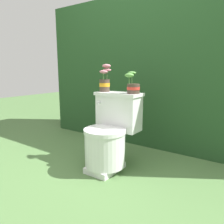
# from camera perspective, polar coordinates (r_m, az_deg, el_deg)

# --- Properties ---
(ground_plane) EXTENTS (12.00, 12.00, 0.00)m
(ground_plane) POSITION_cam_1_polar(r_m,az_deg,el_deg) (2.09, -2.17, -15.41)
(ground_plane) COLOR #4C703D
(hedge_backdrop) EXTENTS (3.01, 0.71, 1.80)m
(hedge_backdrop) POSITION_cam_1_polar(r_m,az_deg,el_deg) (2.90, 12.21, 10.17)
(hedge_backdrop) COLOR #234723
(hedge_backdrop) RESTS_ON ground
(toilet) EXTENTS (0.45, 0.53, 0.71)m
(toilet) POSITION_cam_1_polar(r_m,az_deg,el_deg) (2.07, -0.48, -5.85)
(toilet) COLOR silver
(toilet) RESTS_ON ground
(potted_plant_left) EXTENTS (0.13, 0.12, 0.27)m
(potted_plant_left) POSITION_cam_1_polar(r_m,az_deg,el_deg) (2.19, -1.90, 8.17)
(potted_plant_left) COLOR #47382D
(potted_plant_left) RESTS_ON toilet
(potted_plant_midleft) EXTENTS (0.12, 0.14, 0.20)m
(potted_plant_midleft) POSITION_cam_1_polar(r_m,az_deg,el_deg) (2.01, 5.47, 6.78)
(potted_plant_midleft) COLOR #47382D
(potted_plant_midleft) RESTS_ON toilet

